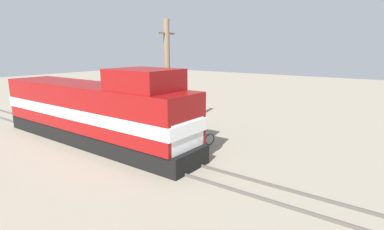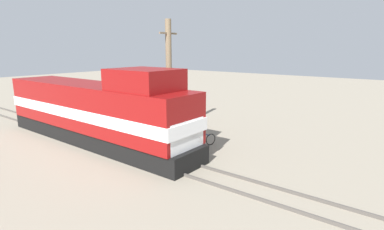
{
  "view_description": "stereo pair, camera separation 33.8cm",
  "coord_description": "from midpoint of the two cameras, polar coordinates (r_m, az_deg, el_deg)",
  "views": [
    {
      "loc": [
        -11.68,
        -13.92,
        6.2
      ],
      "look_at": [
        1.2,
        -4.41,
        2.65
      ],
      "focal_mm": 28.0,
      "sensor_mm": 36.0,
      "label": 1
    },
    {
      "loc": [
        -11.48,
        -14.19,
        6.2
      ],
      "look_at": [
        1.2,
        -4.41,
        2.65
      ],
      "focal_mm": 28.0,
      "sensor_mm": 36.0,
      "label": 2
    }
  ],
  "objects": [
    {
      "name": "shrub_cluster",
      "position": [
        21.54,
        -4.38,
        -3.13
      ],
      "size": [
        0.83,
        0.83,
        0.83
      ],
      "primitive_type": "sphere",
      "color": "#388C38",
      "rests_on": "ground_plane"
    },
    {
      "name": "utility_pole",
      "position": [
        22.32,
        -3.98,
        7.3
      ],
      "size": [
        1.8,
        0.44,
        8.29
      ],
      "color": "#726047",
      "rests_on": "ground_plane"
    },
    {
      "name": "ground_plane",
      "position": [
        19.24,
        -12.25,
        -6.61
      ],
      "size": [
        120.0,
        120.0,
        0.0
      ],
      "primitive_type": "plane",
      "color": "gray"
    },
    {
      "name": "vendor_umbrella",
      "position": [
        20.95,
        -3.58,
        0.24
      ],
      "size": [
        1.99,
        1.99,
        1.99
      ],
      "color": "#4C4C4C",
      "rests_on": "ground_plane"
    },
    {
      "name": "locomotive",
      "position": [
        20.6,
        -17.04,
        0.59
      ],
      "size": [
        3.2,
        16.87,
        5.14
      ],
      "color": "black",
      "rests_on": "ground_plane"
    },
    {
      "name": "bicycle",
      "position": [
        20.34,
        2.74,
        -4.12
      ],
      "size": [
        1.22,
        1.73,
        0.77
      ],
      "rotation": [
        0.0,
        0.0,
        2.82
      ],
      "color": "black",
      "rests_on": "ground_plane"
    },
    {
      "name": "rail_near",
      "position": [
        18.79,
        -13.94,
        -6.92
      ],
      "size": [
        0.08,
        43.76,
        0.15
      ],
      "primitive_type": "cube",
      "color": "#4C4742",
      "rests_on": "ground_plane"
    },
    {
      "name": "billboard_sign",
      "position": [
        25.62,
        -9.01,
        3.4
      ],
      "size": [
        2.11,
        0.12,
        2.94
      ],
      "color": "#595959",
      "rests_on": "ground_plane"
    },
    {
      "name": "person_bystander",
      "position": [
        19.19,
        1.8,
        -3.62
      ],
      "size": [
        0.34,
        0.34,
        1.63
      ],
      "color": "#2D3347",
      "rests_on": "ground_plane"
    },
    {
      "name": "rail_far",
      "position": [
        19.65,
        -10.66,
        -5.9
      ],
      "size": [
        0.08,
        43.76,
        0.15
      ],
      "primitive_type": "cube",
      "color": "#4C4742",
      "rests_on": "ground_plane"
    }
  ]
}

